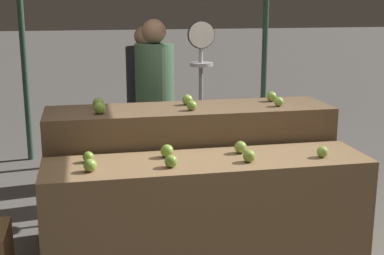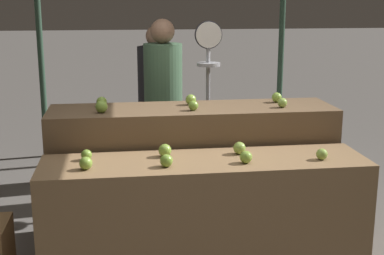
% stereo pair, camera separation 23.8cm
% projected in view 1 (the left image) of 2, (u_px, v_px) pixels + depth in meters
% --- Properties ---
extents(display_counter_front, '(2.15, 0.55, 0.81)m').
position_uv_depth(display_counter_front, '(208.00, 217.00, 3.61)').
color(display_counter_front, olive).
rests_on(display_counter_front, ground_plane).
extents(display_counter_back, '(2.15, 0.55, 1.04)m').
position_uv_depth(display_counter_back, '(190.00, 173.00, 4.15)').
color(display_counter_back, brown).
rests_on(display_counter_back, ground_plane).
extents(apple_front_0, '(0.08, 0.08, 0.08)m').
position_uv_depth(apple_front_0, '(90.00, 165.00, 3.26)').
color(apple_front_0, '#84AD3D').
rests_on(apple_front_0, display_counter_front).
extents(apple_front_1, '(0.08, 0.08, 0.08)m').
position_uv_depth(apple_front_1, '(171.00, 161.00, 3.35)').
color(apple_front_1, '#7AA338').
rests_on(apple_front_1, display_counter_front).
extents(apple_front_2, '(0.08, 0.08, 0.08)m').
position_uv_depth(apple_front_2, '(249.00, 156.00, 3.46)').
color(apple_front_2, '#84AD3D').
rests_on(apple_front_2, display_counter_front).
extents(apple_front_3, '(0.08, 0.08, 0.08)m').
position_uv_depth(apple_front_3, '(322.00, 152.00, 3.56)').
color(apple_front_3, '#8EB247').
rests_on(apple_front_3, display_counter_front).
extents(apple_front_4, '(0.07, 0.07, 0.07)m').
position_uv_depth(apple_front_4, '(88.00, 157.00, 3.45)').
color(apple_front_4, '#7AA338').
rests_on(apple_front_4, display_counter_front).
extents(apple_front_5, '(0.09, 0.09, 0.09)m').
position_uv_depth(apple_front_5, '(167.00, 151.00, 3.56)').
color(apple_front_5, '#84AD3D').
rests_on(apple_front_5, display_counter_front).
extents(apple_front_6, '(0.08, 0.08, 0.08)m').
position_uv_depth(apple_front_6, '(240.00, 147.00, 3.66)').
color(apple_front_6, '#8EB247').
rests_on(apple_front_6, display_counter_front).
extents(apple_back_0, '(0.09, 0.09, 0.09)m').
position_uv_depth(apple_back_0, '(100.00, 108.00, 3.79)').
color(apple_back_0, '#84AD3D').
rests_on(apple_back_0, display_counter_back).
extents(apple_back_1, '(0.07, 0.07, 0.07)m').
position_uv_depth(apple_back_1, '(192.00, 106.00, 3.91)').
color(apple_back_1, '#7AA338').
rests_on(apple_back_1, display_counter_back).
extents(apple_back_2, '(0.07, 0.07, 0.07)m').
position_uv_depth(apple_back_2, '(279.00, 102.00, 4.06)').
color(apple_back_2, '#8EB247').
rests_on(apple_back_2, display_counter_back).
extents(apple_back_3, '(0.08, 0.08, 0.08)m').
position_uv_depth(apple_back_3, '(98.00, 103.00, 3.99)').
color(apple_back_3, '#7AA338').
rests_on(apple_back_3, display_counter_back).
extents(apple_back_4, '(0.08, 0.08, 0.08)m').
position_uv_depth(apple_back_4, '(188.00, 100.00, 4.12)').
color(apple_back_4, '#84AD3D').
rests_on(apple_back_4, display_counter_back).
extents(apple_back_5, '(0.08, 0.08, 0.08)m').
position_uv_depth(apple_back_5, '(272.00, 96.00, 4.26)').
color(apple_back_5, '#84AD3D').
rests_on(apple_back_5, display_counter_back).
extents(produce_scale, '(0.24, 0.20, 1.66)m').
position_uv_depth(produce_scale, '(201.00, 77.00, 4.63)').
color(produce_scale, '#99999E').
rests_on(produce_scale, ground_plane).
extents(person_vendor_at_scale, '(0.39, 0.39, 1.67)m').
position_uv_depth(person_vendor_at_scale, '(155.00, 97.00, 4.87)').
color(person_vendor_at_scale, '#2D2D38').
rests_on(person_vendor_at_scale, ground_plane).
extents(person_customer_left, '(0.44, 0.44, 1.58)m').
position_uv_depth(person_customer_left, '(146.00, 93.00, 5.45)').
color(person_customer_left, '#2D2D38').
rests_on(person_customer_left, ground_plane).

